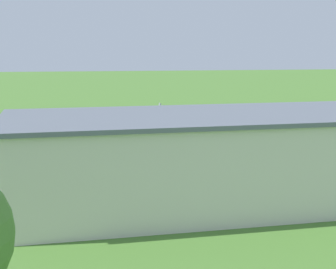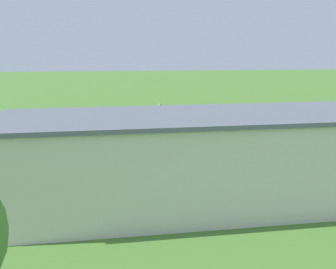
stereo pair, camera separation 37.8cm
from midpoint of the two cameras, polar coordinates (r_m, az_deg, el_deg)
ground_plane at (r=73.34m, az=-2.35°, el=-0.55°), size 400.00×400.00×0.00m
hangar at (r=43.32m, az=5.67°, el=-2.71°), size 36.01×15.02×7.74m
biplane at (r=67.99m, az=-1.24°, el=1.32°), size 7.45×7.31×4.23m
car_blue at (r=63.42m, az=16.29°, el=-1.83°), size 2.41×4.19×1.63m
car_grey at (r=56.79m, az=-17.96°, el=-3.29°), size 2.14×4.34×1.57m
person_at_fence_line at (r=58.23m, az=-10.08°, el=-2.66°), size 0.51×0.51×1.60m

